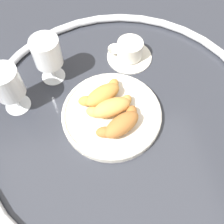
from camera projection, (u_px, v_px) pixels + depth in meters
ground_plane at (122, 114)px, 0.71m from camera, size 2.20×2.20×0.00m
table_chrome_rim at (122, 112)px, 0.70m from camera, size 0.76×0.76×0.02m
pastry_plate at (112, 115)px, 0.69m from camera, size 0.26×0.26×0.02m
croissant_large at (121, 124)px, 0.64m from camera, size 0.12×0.10×0.04m
croissant_small at (112, 108)px, 0.67m from camera, size 0.13×0.08×0.04m
croissant_extra at (102, 94)px, 0.69m from camera, size 0.12×0.10×0.04m
coffee_cup_near at (129, 51)px, 0.79m from camera, size 0.14×0.14×0.06m
juice_glass_left at (7, 84)px, 0.64m from camera, size 0.08×0.08×0.14m
juice_glass_right at (47, 54)px, 0.69m from camera, size 0.08×0.08×0.14m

